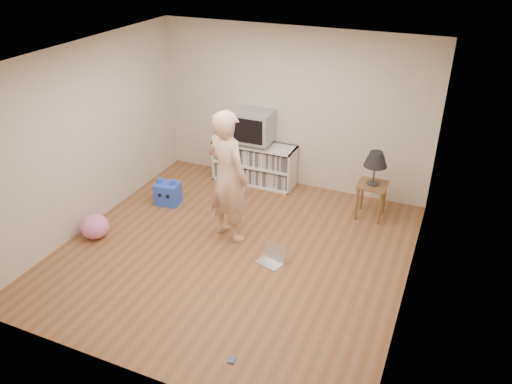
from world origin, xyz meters
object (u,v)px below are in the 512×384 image
object	(u,v)px
person	(228,177)
laptop	(272,257)
plush_blue	(168,193)
dvd_deck	(254,142)
table_lamp	(376,160)
crt_tv	(254,126)
media_unit	(255,163)
plush_pink	(95,227)
side_table	(372,192)

from	to	relation	value
person	laptop	xyz separation A→B (m)	(0.79, -0.33, -0.88)
plush_blue	laptop	bearing A→B (deg)	-28.18
dvd_deck	table_lamp	distance (m)	2.10
table_lamp	person	world-z (taller)	person
person	plush_blue	world-z (taller)	person
laptop	crt_tv	bearing A→B (deg)	135.57
laptop	plush_blue	distance (m)	2.23
media_unit	plush_pink	bearing A→B (deg)	-119.18
crt_tv	side_table	bearing A→B (deg)	-10.11
side_table	table_lamp	bearing A→B (deg)	180.00
person	plush_pink	xyz separation A→B (m)	(-1.73, -0.77, -0.77)
media_unit	side_table	bearing A→B (deg)	-10.62
media_unit	plush_blue	bearing A→B (deg)	-127.54
table_lamp	plush_blue	xyz separation A→B (m)	(-3.01, -0.86, -0.76)
dvd_deck	crt_tv	size ratio (longest dim) A/B	0.75
side_table	media_unit	bearing A→B (deg)	169.38
media_unit	dvd_deck	world-z (taller)	dvd_deck
plush_pink	person	bearing A→B (deg)	24.11
dvd_deck	plush_blue	world-z (taller)	dvd_deck
media_unit	laptop	world-z (taller)	media_unit
person	plush_pink	bearing A→B (deg)	45.69
side_table	dvd_deck	bearing A→B (deg)	169.80
crt_tv	person	bearing A→B (deg)	-78.50
dvd_deck	side_table	distance (m)	2.11
plush_blue	crt_tv	bearing A→B (deg)	44.59
media_unit	crt_tv	xyz separation A→B (m)	(0.00, -0.02, 0.67)
crt_tv	person	size ratio (longest dim) A/B	0.32
dvd_deck	table_lamp	xyz separation A→B (m)	(2.06, -0.37, 0.21)
person	media_unit	bearing A→B (deg)	-57.05
plush_pink	plush_blue	bearing A→B (deg)	70.94
crt_tv	person	xyz separation A→B (m)	(0.34, -1.68, -0.08)
side_table	plush_blue	world-z (taller)	side_table
crt_tv	person	world-z (taller)	person
crt_tv	table_lamp	bearing A→B (deg)	-10.11
person	plush_blue	xyz separation A→B (m)	(-1.30, 0.46, -0.76)
person	plush_pink	distance (m)	2.04
side_table	laptop	world-z (taller)	side_table
laptop	plush_blue	size ratio (longest dim) A/B	0.92
media_unit	dvd_deck	bearing A→B (deg)	-90.00
media_unit	table_lamp	xyz separation A→B (m)	(2.06, -0.39, 0.59)
table_lamp	media_unit	bearing A→B (deg)	169.38
table_lamp	plush_pink	xyz separation A→B (m)	(-3.44, -2.09, -0.77)
crt_tv	plush_blue	bearing A→B (deg)	-127.97
crt_tv	laptop	xyz separation A→B (m)	(1.13, -2.02, -0.96)
dvd_deck	table_lamp	size ratio (longest dim) A/B	0.87
plush_blue	plush_pink	world-z (taller)	plush_blue
side_table	plush_blue	size ratio (longest dim) A/B	1.29
dvd_deck	laptop	bearing A→B (deg)	-60.80
media_unit	dvd_deck	xyz separation A→B (m)	(0.00, -0.02, 0.39)
dvd_deck	crt_tv	distance (m)	0.29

